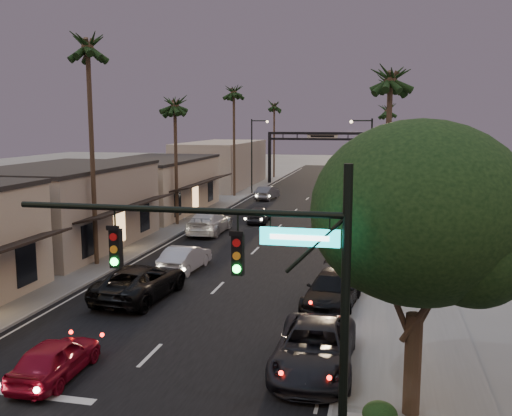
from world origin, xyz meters
The scene contains 29 objects.
ground centered at (0.00, 40.00, 0.00)m, with size 200.00×200.00×0.00m, color slate.
road centered at (0.00, 45.00, 0.00)m, with size 14.00×120.00×0.02m, color black.
sidewalk_left centered at (-9.50, 52.00, 0.06)m, with size 5.00×92.00×0.12m, color slate.
sidewalk_right centered at (9.50, 52.00, 0.06)m, with size 5.00×92.00×0.12m, color slate.
storefront_mid centered at (-13.00, 26.00, 2.75)m, with size 8.00×14.00×5.50m, color gray.
storefront_far centered at (-13.00, 42.00, 2.50)m, with size 8.00×16.00×5.00m, color #BEA991.
storefront_dist centered at (-13.00, 65.00, 3.00)m, with size 8.00×20.00×6.00m, color gray.
building_right centered at (14.00, 40.00, 2.50)m, with size 8.00×18.00×5.00m, color gray.
traffic_signal centered at (5.69, 4.00, 5.08)m, with size 8.51×0.22×7.80m.
corner_tree centered at (9.48, 7.45, 5.98)m, with size 6.20×6.20×8.80m.
arch centered at (0.00, 70.00, 5.53)m, with size 15.20×0.40×7.27m.
streetlight_right centered at (6.92, 45.00, 5.33)m, with size 2.13×0.30×9.00m.
streetlight_left centered at (-6.92, 58.00, 5.33)m, with size 2.13×0.30×9.00m.
palm_lb centered at (-8.60, 22.00, 13.39)m, with size 3.20×3.20×15.20m.
palm_lc centered at (-8.60, 36.00, 10.47)m, with size 3.20×3.20×12.20m.
palm_ld centered at (-8.60, 55.00, 12.42)m, with size 3.20×3.20×14.20m.
palm_ra centered at (8.60, 24.00, 11.44)m, with size 3.20×3.20×13.20m.
palm_rb centered at (8.60, 44.00, 12.42)m, with size 3.20×3.20×14.20m.
palm_rc centered at (8.60, 64.00, 10.47)m, with size 3.20×3.20×12.20m.
palm_far centered at (-8.30, 78.00, 11.44)m, with size 3.20×3.20×13.20m.
oncoming_red centered at (-2.40, 7.53, 0.71)m, with size 1.67×4.15×1.41m, color maroon.
oncoming_pickup centered at (-3.25, 16.51, 0.85)m, with size 2.83×6.13×1.70m, color black.
oncoming_silver centered at (-2.88, 22.01, 0.76)m, with size 1.61×4.62×1.52m, color #A8A7AD.
oncoming_white centered at (-4.88, 33.20, 0.88)m, with size 2.48×6.10×1.77m, color #B9B9B9.
oncoming_dgrey centered at (-2.11, 38.79, 0.72)m, with size 1.69×4.21×1.44m, color black.
oncoming_grey_far centered at (-4.37, 53.41, 0.75)m, with size 1.60×4.58×1.51m, color #505055.
curbside_near centered at (6.20, 10.07, 0.82)m, with size 2.74×5.94×1.65m, color black.
curbside_black centered at (6.20, 17.29, 0.81)m, with size 2.27×5.59×1.62m, color black.
curbside_grey centered at (6.20, 32.67, 0.79)m, with size 1.86×4.63×1.58m, color #515156.
Camera 1 is at (8.38, -9.03, 8.75)m, focal length 40.00 mm.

